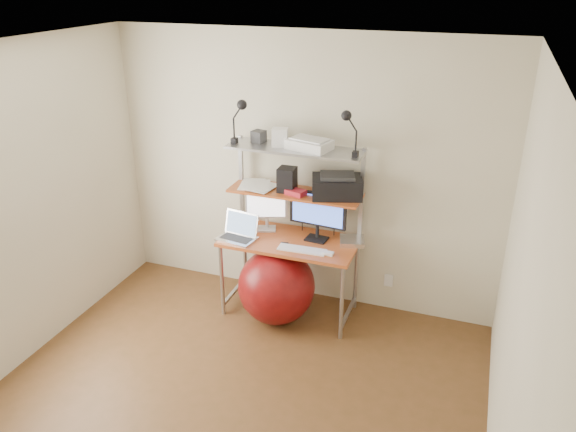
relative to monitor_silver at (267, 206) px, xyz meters
name	(u,v)px	position (x,y,z in m)	size (l,w,h in m)	color
room	(213,263)	(0.28, -1.59, 0.28)	(3.60, 3.60, 3.60)	brown
computer_desk	(292,215)	(0.28, -0.08, -0.01)	(1.20, 0.60, 1.57)	#BF4D25
wall_outlet	(389,280)	(1.13, 0.20, -0.67)	(0.08, 0.01, 0.12)	silver
monitor_silver	(267,206)	(0.00, 0.00, 0.00)	(0.37, 0.19, 0.43)	silver
monitor_black	(318,212)	(0.50, -0.04, 0.04)	(0.52, 0.16, 0.52)	black
laptop	(239,233)	(-0.16, -0.26, -0.18)	(0.37, 0.31, 0.29)	silver
keyboard	(302,250)	(0.44, -0.30, -0.22)	(0.42, 0.12, 0.01)	silver
mouse	(328,253)	(0.67, -0.30, -0.21)	(0.09, 0.05, 0.02)	silver
mac_mini	(352,241)	(0.81, -0.02, -0.21)	(0.21, 0.21, 0.04)	silver
phone	(284,246)	(0.27, -0.28, -0.22)	(0.07, 0.13, 0.01)	black
printer	(337,186)	(0.65, 0.00, 0.28)	(0.49, 0.40, 0.20)	black
nas_cube	(287,180)	(0.21, -0.03, 0.29)	(0.15, 0.15, 0.22)	black
red_box	(296,192)	(0.31, -0.08, 0.21)	(0.17, 0.11, 0.05)	#B31C28
scanner	(309,144)	(0.40, -0.01, 0.63)	(0.40, 0.31, 0.09)	silver
box_white	(280,137)	(0.14, -0.01, 0.66)	(0.13, 0.11, 0.15)	silver
box_grey	(259,137)	(-0.08, 0.03, 0.64)	(0.10, 0.10, 0.10)	#2D2D2F
clip_lamp_left	(240,112)	(-0.20, -0.08, 0.87)	(0.16, 0.09, 0.39)	black
clip_lamp_right	(348,123)	(0.75, -0.10, 0.86)	(0.15, 0.08, 0.38)	black
exercise_ball	(276,286)	(0.21, -0.32, -0.62)	(0.69, 0.69, 0.69)	maroon
paper_stack	(256,185)	(-0.09, -0.01, 0.19)	(0.38, 0.38, 0.02)	white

